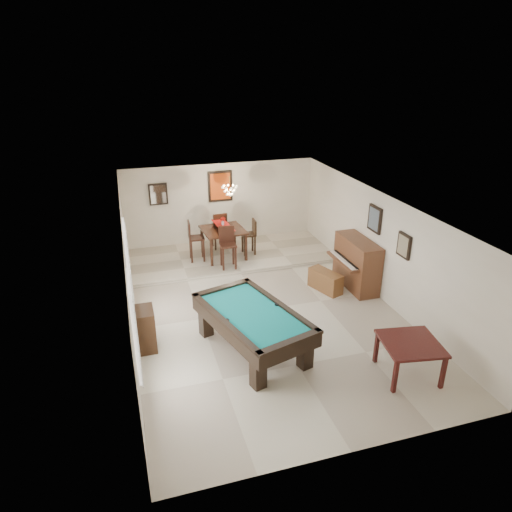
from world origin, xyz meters
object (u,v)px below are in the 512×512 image
flower_vase (223,221)px  chandelier (230,187)px  dining_chair_south (228,248)px  dining_chair_north (219,230)px  apothecary_chest (145,329)px  dining_chair_east (249,237)px  pool_table (253,332)px  dining_table (223,241)px  square_table (409,358)px  upright_piano (351,264)px  piano_bench (325,281)px  dining_chair_west (197,241)px

flower_vase → chandelier: chandelier is taller
flower_vase → dining_chair_south: (-0.05, -0.80, -0.52)m
chandelier → dining_chair_north: bearing=107.9°
apothecary_chest → dining_chair_east: dining_chair_east is taller
pool_table → dining_chair_east: dining_chair_east is taller
pool_table → dining_table: 4.65m
dining_table → flower_vase: bearing=180.0°
square_table → pool_table: bearing=148.1°
upright_piano → dining_table: size_ratio=1.32×
dining_chair_north → dining_chair_east: dining_chair_north is taller
piano_bench → dining_chair_east: dining_chair_east is taller
chandelier → dining_chair_west: bearing=-174.6°
dining_chair_north → upright_piano: bearing=126.0°
piano_bench → dining_chair_south: size_ratio=0.81×
upright_piano → flower_vase: size_ratio=6.08×
piano_bench → dining_chair_south: bearing=139.3°
dining_chair_east → chandelier: size_ratio=1.75×
pool_table → dining_chair_east: (1.23, 4.64, 0.21)m
upright_piano → dining_chair_east: bearing=127.2°
apothecary_chest → chandelier: size_ratio=1.49×
dining_chair_south → dining_chair_east: dining_chair_south is taller
flower_vase → upright_piano: bearing=-43.5°
dining_table → dining_chair_south: (-0.05, -0.80, 0.10)m
dining_chair_south → dining_chair_north: 1.53m
upright_piano → dining_chair_north: upright_piano is taller
dining_table → flower_vase: 0.62m
dining_chair_south → chandelier: 1.75m
dining_chair_north → dining_chair_east: size_ratio=1.09×
dining_chair_east → dining_chair_north: bearing=-131.3°
apothecary_chest → dining_table: (2.54, 3.93, 0.16)m
dining_table → chandelier: size_ratio=1.97×
apothecary_chest → flower_vase: (2.54, 3.93, 0.78)m
square_table → chandelier: 6.83m
apothecary_chest → dining_chair_east: bearing=50.0°
dining_chair_west → chandelier: size_ratio=1.97×
pool_table → dining_chair_west: (-0.34, 4.60, 0.28)m
apothecary_chest → chandelier: chandelier is taller
upright_piano → dining_chair_east: upright_piano is taller
dining_chair_east → upright_piano: bearing=39.7°
square_table → dining_table: size_ratio=0.88×
square_table → flower_vase: (-2.12, 6.23, 0.87)m
dining_chair_south → chandelier: size_ratio=1.95×
piano_bench → flower_vase: (-2.08, 2.63, 0.97)m
dining_chair_east → flower_vase: bearing=-86.6°
upright_piano → dining_table: 3.83m
piano_bench → dining_chair_east: (-1.31, 2.64, 0.38)m
apothecary_chest → dining_chair_south: bearing=51.5°
square_table → apothecary_chest: size_ratio=1.16×
pool_table → upright_piano: size_ratio=1.66×
square_table → dining_table: 6.59m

